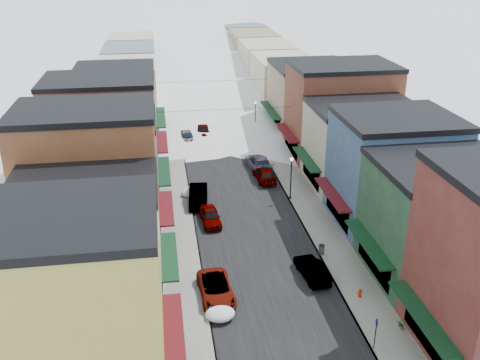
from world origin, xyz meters
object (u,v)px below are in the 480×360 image
object	(u,v)px
car_silver_sedan	(211,216)
streetlamp_near	(291,173)
car_dark_hatch	(198,196)
car_white_suv	(216,289)
trash_can	(321,249)
car_green_sedan	(312,269)
fire_hydrant	(360,293)

from	to	relation	value
car_silver_sedan	streetlamp_near	distance (m)	9.81
car_dark_hatch	streetlamp_near	world-z (taller)	streetlamp_near
car_white_suv	streetlamp_near	size ratio (longest dim) A/B	1.15
trash_can	car_silver_sedan	bearing A→B (deg)	140.37
car_silver_sedan	streetlamp_near	xyz separation A→B (m)	(8.70, 3.93, 2.28)
car_green_sedan	trash_can	distance (m)	3.49
car_white_suv	trash_can	distance (m)	10.53
streetlamp_near	car_green_sedan	bearing A→B (deg)	-96.83
car_green_sedan	trash_can	xyz separation A→B (m)	(1.70, 3.05, -0.14)
car_white_suv	car_dark_hatch	size ratio (longest dim) A/B	1.00
car_silver_sedan	trash_can	world-z (taller)	car_silver_sedan
fire_hydrant	trash_can	size ratio (longest dim) A/B	0.81
car_dark_hatch	car_green_sedan	bearing A→B (deg)	-56.45
car_white_suv	car_green_sedan	xyz separation A→B (m)	(7.80, 1.50, 0.00)
car_green_sedan	streetlamp_near	xyz separation A→B (m)	(1.70, 14.18, 2.27)
car_silver_sedan	car_dark_hatch	bearing A→B (deg)	96.91
car_white_suv	car_green_sedan	distance (m)	7.94
car_white_suv	car_dark_hatch	world-z (taller)	car_dark_hatch
car_dark_hatch	trash_can	distance (m)	15.03
trash_can	fire_hydrant	bearing A→B (deg)	-80.27
car_green_sedan	car_dark_hatch	bearing A→B (deg)	-69.06
fire_hydrant	streetlamp_near	world-z (taller)	streetlamp_near
fire_hydrant	car_dark_hatch	bearing A→B (deg)	120.54
car_dark_hatch	streetlamp_near	bearing A→B (deg)	2.54
car_white_suv	car_dark_hatch	xyz separation A→B (m)	(-0.00, 16.19, 0.14)
car_dark_hatch	car_green_sedan	distance (m)	16.63
fire_hydrant	streetlamp_near	distance (m)	17.64
car_white_suv	streetlamp_near	world-z (taller)	streetlamp_near
car_green_sedan	trash_can	size ratio (longest dim) A/B	5.15
car_green_sedan	car_white_suv	bearing A→B (deg)	3.87
car_silver_sedan	car_green_sedan	distance (m)	12.41
car_white_suv	car_dark_hatch	bearing A→B (deg)	86.57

